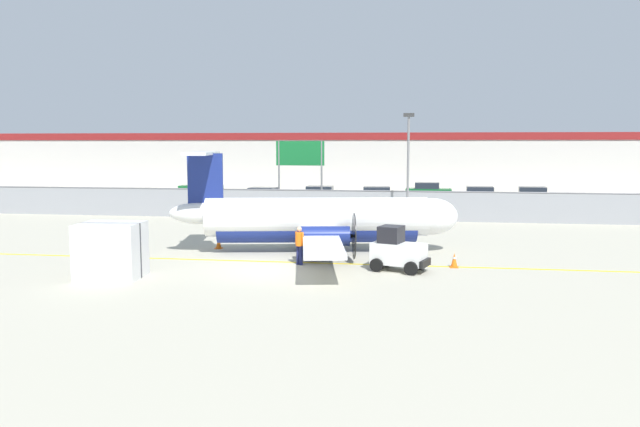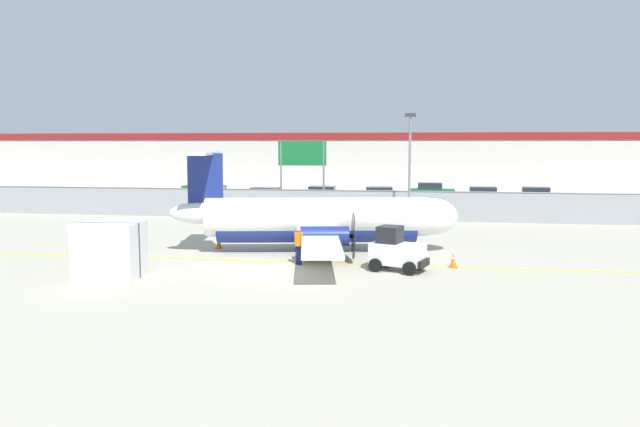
{
  "view_description": "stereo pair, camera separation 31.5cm",
  "coord_description": "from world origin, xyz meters",
  "views": [
    {
      "loc": [
        5.88,
        -25.14,
        5.33
      ],
      "look_at": [
        1.26,
        5.8,
        1.8
      ],
      "focal_mm": 35.0,
      "sensor_mm": 36.0,
      "label": 1
    },
    {
      "loc": [
        6.2,
        -25.09,
        5.33
      ],
      "look_at": [
        1.26,
        5.8,
        1.8
      ],
      "focal_mm": 35.0,
      "sensor_mm": 36.0,
      "label": 2
    }
  ],
  "objects": [
    {
      "name": "traffic_cone_near_right",
      "position": [
        7.7,
        1.89,
        0.31
      ],
      "size": [
        0.36,
        0.36,
        0.64
      ],
      "color": "orange",
      "rests_on": "ground"
    },
    {
      "name": "baggage_tug",
      "position": [
        5.29,
        0.83,
        0.86
      ],
      "size": [
        2.56,
        1.97,
        1.88
      ],
      "rotation": [
        0.0,
        0.0,
        -0.33
      ],
      "color": "silver",
      "rests_on": "ground"
    },
    {
      "name": "apron_light_pole",
      "position": [
        5.55,
        15.96,
        4.3
      ],
      "size": [
        0.7,
        0.3,
        7.27
      ],
      "color": "slate",
      "rests_on": "ground"
    },
    {
      "name": "parking_lot_strip",
      "position": [
        0.0,
        29.5,
        0.06
      ],
      "size": [
        98.0,
        17.0,
        0.12
      ],
      "color": "#38383A",
      "rests_on": "ground"
    },
    {
      "name": "background_building",
      "position": [
        0.0,
        47.99,
        3.26
      ],
      "size": [
        91.0,
        8.1,
        6.5
      ],
      "color": "beige",
      "rests_on": "ground"
    },
    {
      "name": "parked_car_6",
      "position": [
        11.37,
        28.8,
        0.89
      ],
      "size": [
        4.24,
        2.09,
        1.58
      ],
      "rotation": [
        0.0,
        0.0,
        3.12
      ],
      "color": "gray",
      "rests_on": "parking_lot_strip"
    },
    {
      "name": "parked_car_1",
      "position": [
        -10.71,
        23.38,
        0.89
      ],
      "size": [
        4.24,
        2.08,
        1.58
      ],
      "rotation": [
        0.0,
        0.0,
        3.12
      ],
      "color": "silver",
      "rests_on": "parking_lot_strip"
    },
    {
      "name": "parked_car_4",
      "position": [
        2.98,
        27.32,
        0.89
      ],
      "size": [
        4.3,
        2.21,
        1.58
      ],
      "rotation": [
        0.0,
        0.0,
        0.06
      ],
      "color": "slate",
      "rests_on": "parking_lot_strip"
    },
    {
      "name": "parked_car_2",
      "position": [
        -6.49,
        25.06,
        0.89
      ],
      "size": [
        4.35,
        2.33,
        1.58
      ],
      "rotation": [
        0.0,
        0.0,
        3.04
      ],
      "color": "slate",
      "rests_on": "parking_lot_strip"
    },
    {
      "name": "perimeter_fence",
      "position": [
        0.0,
        18.0,
        1.12
      ],
      "size": [
        98.0,
        0.1,
        2.1
      ],
      "color": "gray",
      "rests_on": "ground"
    },
    {
      "name": "ground_crew_worker",
      "position": [
        0.99,
        1.48,
        0.95
      ],
      "size": [
        0.48,
        0.48,
        1.7
      ],
      "rotation": [
        0.0,
        0.0,
        4.01
      ],
      "color": "#191E4C",
      "rests_on": "ground"
    },
    {
      "name": "parked_car_3",
      "position": [
        -2.1,
        27.33,
        0.89
      ],
      "size": [
        4.21,
        2.02,
        1.58
      ],
      "rotation": [
        0.0,
        0.0,
        3.15
      ],
      "color": "gray",
      "rests_on": "parking_lot_strip"
    },
    {
      "name": "parked_car_5",
      "position": [
        7.31,
        33.72,
        0.89
      ],
      "size": [
        4.29,
        2.19,
        1.58
      ],
      "rotation": [
        0.0,
        0.0,
        -0.06
      ],
      "color": "#19662D",
      "rests_on": "parking_lot_strip"
    },
    {
      "name": "highway_sign",
      "position": [
        -2.38,
        20.22,
        4.14
      ],
      "size": [
        3.6,
        0.14,
        5.5
      ],
      "color": "slate",
      "rests_on": "ground"
    },
    {
      "name": "parked_car_0",
      "position": [
        -15.08,
        34.65,
        0.89
      ],
      "size": [
        4.31,
        2.25,
        1.58
      ],
      "rotation": [
        0.0,
        0.0,
        3.22
      ],
      "color": "#19662D",
      "rests_on": "parking_lot_strip"
    },
    {
      "name": "cargo_container",
      "position": [
        -5.94,
        -2.22,
        1.1
      ],
      "size": [
        2.56,
        2.19,
        2.2
      ],
      "rotation": [
        0.0,
        0.0,
        0.08
      ],
      "color": "silver",
      "rests_on": "ground"
    },
    {
      "name": "ground_plane",
      "position": [
        0.0,
        2.0,
        0.0
      ],
      "size": [
        140.0,
        140.0,
        0.01
      ],
      "color": "#B2AD99"
    },
    {
      "name": "traffic_cone_near_left",
      "position": [
        -3.85,
        5.08,
        0.31
      ],
      "size": [
        0.36,
        0.36,
        0.64
      ],
      "color": "orange",
      "rests_on": "ground"
    },
    {
      "name": "commuter_airplane",
      "position": [
        1.5,
        4.85,
        1.6
      ],
      "size": [
        14.17,
        16.03,
        4.92
      ],
      "rotation": [
        0.0,
        0.0,
        0.18
      ],
      "color": "white",
      "rests_on": "ground"
    },
    {
      "name": "parked_car_7",
      "position": [
        15.71,
        29.14,
        0.89
      ],
      "size": [
        4.36,
        2.37,
        1.58
      ],
      "rotation": [
        0.0,
        0.0,
        3.03
      ],
      "color": "#B28C19",
      "rests_on": "parking_lot_strip"
    }
  ]
}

